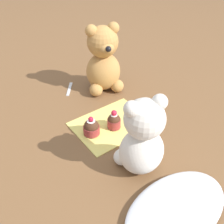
{
  "coord_description": "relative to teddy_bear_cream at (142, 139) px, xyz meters",
  "views": [
    {
      "loc": [
        0.42,
        0.57,
        0.61
      ],
      "look_at": [
        0.0,
        0.0,
        0.06
      ],
      "focal_mm": 42.0,
      "sensor_mm": 36.0,
      "label": 1
    }
  ],
  "objects": [
    {
      "name": "tulle_cloth",
      "position": [
        0.02,
        0.16,
        -0.1
      ],
      "size": [
        0.3,
        0.18,
        0.03
      ],
      "primitive_type": "ellipsoid",
      "color": "silver",
      "rests_on": "ground_plane"
    },
    {
      "name": "teaspoon",
      "position": [
        -0.04,
        -0.5,
        -0.11
      ],
      "size": [
        0.07,
        0.09,
        0.01
      ],
      "primitive_type": "cube",
      "rotation": [
        0.0,
        0.0,
        4.06
      ],
      "color": "silver",
      "rests_on": "ground_plane"
    },
    {
      "name": "cupcake_near_tan_bear",
      "position": [
        0.03,
        -0.21,
        -0.09
      ],
      "size": [
        0.06,
        0.06,
        0.07
      ],
      "color": "#993333",
      "rests_on": "knitted_placemat"
    },
    {
      "name": "ground_plane",
      "position": [
        -0.05,
        -0.2,
        -0.12
      ],
      "size": [
        4.0,
        4.0,
        0.0
      ],
      "primitive_type": "plane",
      "color": "brown"
    },
    {
      "name": "teddy_bear_tan",
      "position": [
        -0.16,
        -0.41,
        0.01
      ],
      "size": [
        0.17,
        0.16,
        0.28
      ],
      "rotation": [
        0.0,
        0.0,
        2.84
      ],
      "color": "#B78447",
      "rests_on": "ground_plane"
    },
    {
      "name": "knitted_placemat",
      "position": [
        -0.05,
        -0.2,
        -0.11
      ],
      "size": [
        0.26,
        0.2,
        0.01
      ],
      "primitive_type": "cube",
      "color": "#E0D166",
      "rests_on": "ground_plane"
    },
    {
      "name": "cupcake_near_cream_bear",
      "position": [
        -0.05,
        -0.19,
        -0.08
      ],
      "size": [
        0.05,
        0.05,
        0.07
      ],
      "color": "#993333",
      "rests_on": "knitted_placemat"
    },
    {
      "name": "teddy_bear_cream",
      "position": [
        0.0,
        0.0,
        0.0
      ],
      "size": [
        0.15,
        0.14,
        0.25
      ],
      "rotation": [
        0.0,
        0.0,
        -0.25
      ],
      "color": "silver",
      "rests_on": "ground_plane"
    }
  ]
}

